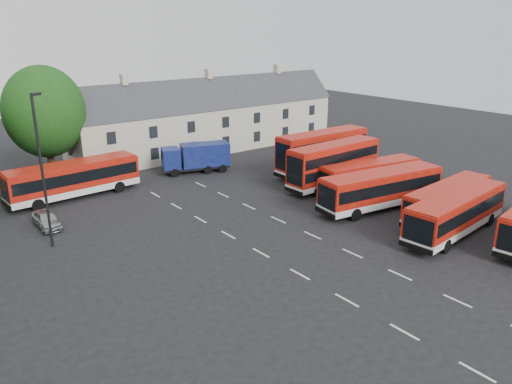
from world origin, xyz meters
The scene contains 13 objects.
ground centered at (0.00, 0.00, 0.00)m, with size 140.00×140.00×0.00m, color black.
lane_markings centered at (2.50, 2.00, 0.01)m, with size 5.15×33.80×0.01m.
terrace_houses centered at (14.00, 30.00, 3.86)m, with size 35.70×7.13×10.06m.
bus_row_b centered at (13.70, -4.41, 1.92)m, with size 11.52×3.66×3.20m.
bus_row_c centered at (16.10, -2.25, 1.75)m, with size 10.46×3.20×2.91m.
bus_row_d centered at (13.70, 2.66, 1.98)m, with size 11.94×4.39×3.30m.
bus_row_e centered at (16.53, 6.21, 1.76)m, with size 10.61×4.07×2.93m.
bus_dd_south centered at (15.00, 9.48, 2.46)m, with size 10.58×2.67×4.32m.
bus_dd_north centered at (17.43, 13.48, 2.57)m, with size 11.04×2.78×4.51m.
bus_north centered at (-6.19, 21.73, 2.01)m, with size 11.94×3.39×3.34m.
box_truck centered at (7.10, 22.00, 1.75)m, with size 7.45×4.47×3.11m.
silver_car centered at (-10.38, 16.03, 0.66)m, with size 1.55×3.85×1.31m, color #ABACB2.
lamppost centered at (-11.14, 12.13, 5.84)m, with size 0.76×0.46×10.95m.
Camera 1 is at (-19.79, -22.79, 15.21)m, focal length 35.00 mm.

